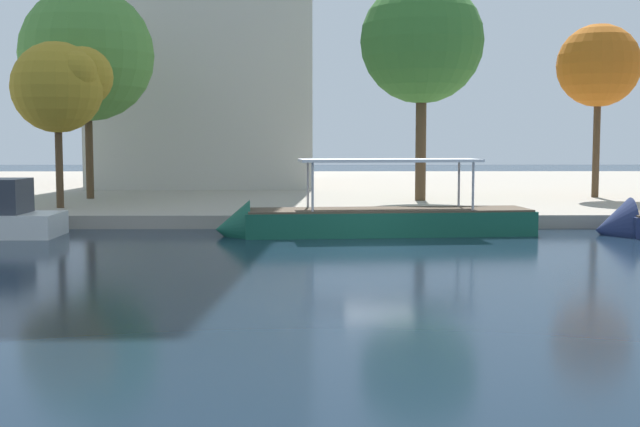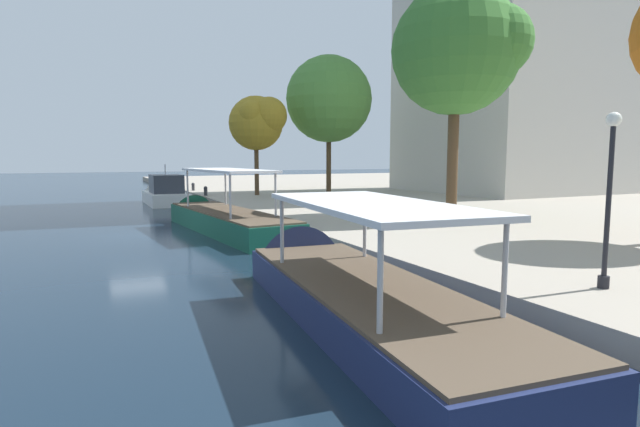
# 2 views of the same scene
# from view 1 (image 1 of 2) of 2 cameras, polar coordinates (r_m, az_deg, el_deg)

# --- Properties ---
(ground_plane) EXTENTS (220.00, 220.00, 0.00)m
(ground_plane) POSITION_cam_1_polar(r_m,az_deg,el_deg) (30.30, 4.11, -2.36)
(ground_plane) COLOR #142333
(dock_promenade) EXTENTS (120.00, 55.00, 0.60)m
(dock_promenade) POSITION_cam_1_polar(r_m,az_deg,el_deg) (64.11, 1.60, 1.78)
(dock_promenade) COLOR #A39989
(dock_promenade) RESTS_ON ground_plane
(tour_boat_1) EXTENTS (13.27, 3.75, 4.06)m
(tour_boat_1) POSITION_cam_1_polar(r_m,az_deg,el_deg) (34.40, 3.25, -0.76)
(tour_boat_1) COLOR #14513D
(tour_boat_1) RESTS_ON ground_plane
(mooring_bollard_1) EXTENTS (0.31, 0.31, 0.77)m
(mooring_bollard_1) POSITION_cam_1_polar(r_m,az_deg,el_deg) (39.34, -20.78, 0.49)
(mooring_bollard_1) COLOR #2D2D33
(mooring_bollard_1) RESTS_ON dock_promenade
(tree_0) EXTENTS (7.54, 7.54, 11.95)m
(tree_0) POSITION_cam_1_polar(r_m,az_deg,el_deg) (49.71, -15.83, 10.71)
(tree_0) COLOR #4C3823
(tree_0) RESTS_ON dock_promenade
(tree_1) EXTENTS (4.78, 4.78, 10.05)m
(tree_1) POSITION_cam_1_polar(r_m,az_deg,el_deg) (51.53, 18.69, 9.46)
(tree_1) COLOR #4C3823
(tree_1) RESTS_ON dock_promenade
(tree_2) EXTENTS (6.84, 6.75, 12.10)m
(tree_2) POSITION_cam_1_polar(r_m,az_deg,el_deg) (46.64, 7.34, 11.69)
(tree_2) COLOR #4C3823
(tree_2) RESTS_ON dock_promenade
(tree_4) EXTENTS (4.76, 4.45, 8.12)m
(tree_4) POSITION_cam_1_polar(r_m,az_deg,el_deg) (42.75, -17.20, 8.50)
(tree_4) COLOR #4C3823
(tree_4) RESTS_ON dock_promenade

